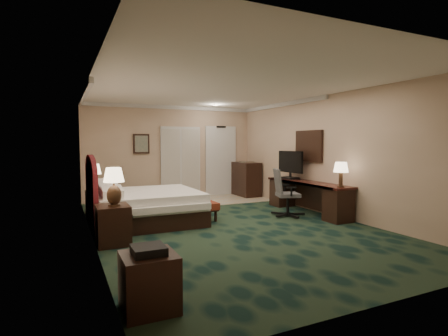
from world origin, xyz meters
name	(u,v)px	position (x,y,z in m)	size (l,w,h in m)	color
floor	(227,225)	(0.00, 0.00, 0.00)	(5.00, 7.50, 0.00)	black
ceiling	(227,87)	(0.00, 0.00, 2.70)	(5.00, 7.50, 0.00)	white
wall_back	(172,152)	(0.00, 3.75, 1.35)	(5.00, 0.00, 2.70)	tan
wall_front	(392,171)	(0.00, -3.75, 1.35)	(5.00, 0.00, 2.70)	tan
wall_left	(91,159)	(-2.50, 0.00, 1.35)	(0.00, 7.50, 2.70)	tan
wall_right	(327,155)	(2.50, 0.00, 1.35)	(0.00, 7.50, 2.70)	tan
crown_molding	(227,90)	(0.00, 0.00, 2.65)	(5.00, 7.50, 0.10)	silver
tile_patch	(212,200)	(0.90, 2.90, 0.01)	(3.20, 1.70, 0.01)	#BBB4A3
headboard	(91,191)	(-2.44, 1.00, 0.70)	(0.12, 2.00, 1.40)	#470709
entry_door	(221,161)	(1.55, 3.72, 1.05)	(1.02, 0.06, 2.18)	silver
closet_doors	(181,162)	(0.25, 3.71, 1.05)	(1.20, 0.06, 2.10)	#B3B3B3
wall_art	(141,144)	(-0.90, 3.71, 1.60)	(0.45, 0.06, 0.55)	slate
wall_mirror	(309,146)	(2.46, 0.60, 1.55)	(0.05, 0.95, 0.75)	white
bed	(147,207)	(-1.39, 0.88, 0.32)	(2.03, 1.88, 0.64)	white
nightstand_near	(113,225)	(-2.23, -0.41, 0.31)	(0.50, 0.58, 0.63)	black
nightstand_far	(96,203)	(-2.26, 2.14, 0.27)	(0.44, 0.50, 0.55)	black
lamp_near	(114,187)	(-2.21, -0.47, 0.93)	(0.32, 0.32, 0.61)	black
lamp_far	(94,178)	(-2.30, 2.11, 0.85)	(0.32, 0.32, 0.61)	black
bed_bench	(201,209)	(-0.23, 0.86, 0.19)	(0.40, 1.15, 0.39)	maroon
side_table	(149,282)	(-2.21, -2.87, 0.28)	(0.51, 0.51, 0.56)	black
desk	(307,197)	(2.21, 0.31, 0.36)	(0.54, 2.52, 0.73)	black
tv	(290,165)	(2.21, 0.99, 1.08)	(0.08, 0.89, 0.70)	black
desk_lamp	(341,174)	(2.17, -0.78, 0.99)	(0.30, 0.30, 0.52)	black
desk_chair	(288,193)	(1.58, 0.19, 0.53)	(0.61, 0.57, 1.05)	#46464A
minibar	(246,179)	(2.18, 3.20, 0.52)	(0.54, 0.98, 1.03)	black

